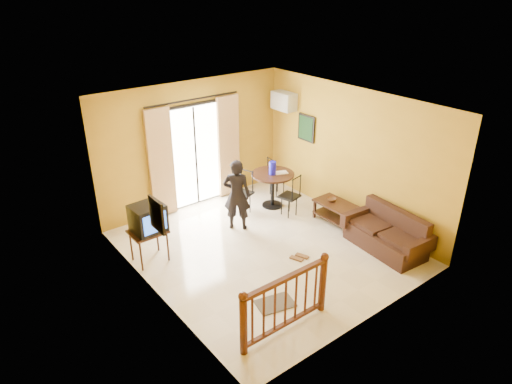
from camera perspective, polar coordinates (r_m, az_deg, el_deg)
ground at (r=8.81m, az=1.11°, el=-7.08°), size 5.00×5.00×0.00m
room_shell at (r=8.02m, az=1.22°, el=3.23°), size 5.00×5.00×5.00m
balcony_door at (r=10.08m, az=-7.54°, el=4.62°), size 2.25×0.14×2.46m
tv_table at (r=8.41m, az=-13.34°, el=-5.19°), size 0.62×0.52×0.62m
television at (r=8.26m, az=-13.36°, el=-3.19°), size 0.58×0.54×0.49m
picture_left at (r=6.87m, az=-12.29°, el=-2.83°), size 0.05×0.42×0.52m
dining_table at (r=10.11m, az=2.10°, el=1.49°), size 0.95×0.95×0.79m
water_jug at (r=9.95m, az=2.08°, el=3.01°), size 0.16×0.16×0.29m
serving_tray at (r=10.06m, az=3.16°, el=2.42°), size 0.33×0.27×0.02m
dining_chairs at (r=10.33m, az=1.71°, el=-1.84°), size 1.64×1.40×0.95m
air_conditioner at (r=10.58m, az=3.48°, el=11.28°), size 0.31×0.60×0.40m
botanical_print at (r=10.34m, az=6.31°, el=7.95°), size 0.05×0.50×0.60m
coffee_table at (r=9.72m, az=10.08°, el=-2.20°), size 0.54×0.98×0.43m
bowl at (r=9.74m, az=9.43°, el=-0.94°), size 0.20×0.20×0.06m
sofa at (r=9.02m, az=16.09°, el=-5.19°), size 0.88×1.67×0.77m
standing_person at (r=9.15m, az=-2.42°, el=-0.36°), size 0.65×0.64×1.51m
stair_balustrade at (r=6.69m, az=3.73°, el=-13.19°), size 1.63×0.13×1.04m
doormat at (r=7.49m, az=2.41°, el=-13.74°), size 0.68×0.53×0.02m
sandals at (r=8.57m, az=5.43°, el=-8.13°), size 0.32×0.27×0.03m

